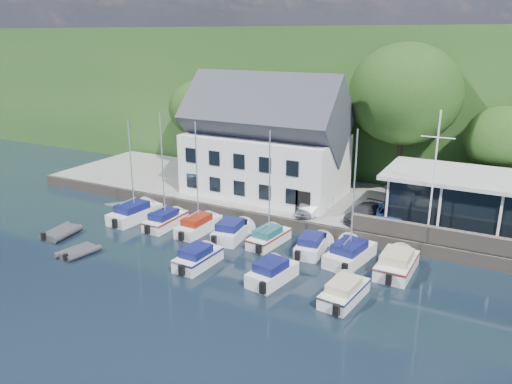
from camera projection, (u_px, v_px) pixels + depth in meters
ground at (245, 296)px, 30.25m from camera, size 180.00×180.00×0.00m
quay at (339, 205)px, 44.85m from camera, size 60.00×13.00×1.00m
quay_face at (313, 229)px, 39.37m from camera, size 60.00×0.30×1.00m
hillside at (432, 81)px, 80.10m from camera, size 160.00×75.00×16.00m
field_patch at (497, 28)px, 80.82m from camera, size 50.00×30.00×0.30m
harbor_building at (265, 147)px, 45.67m from camera, size 14.40×8.20×8.70m
club_pavilion at (473, 201)px, 37.92m from camera, size 13.20×7.20×4.10m
seawall at (479, 243)px, 34.03m from camera, size 18.00×0.50×1.20m
gangway at (134, 210)px, 45.20m from camera, size 1.20×6.00×1.40m
car_silver at (305, 208)px, 41.06m from camera, size 2.04×3.41×1.09m
car_white at (317, 205)px, 41.51m from camera, size 1.82×3.91×1.24m
car_dgrey at (364, 212)px, 39.77m from camera, size 2.57×4.51×1.23m
car_blue at (389, 214)px, 39.21m from camera, size 2.33×4.18×1.35m
flagpole at (434, 177)px, 34.83m from camera, size 2.24×0.20×9.35m
tree_0 at (200, 123)px, 55.79m from camera, size 6.91×6.91×9.44m
tree_1 at (234, 130)px, 52.72m from camera, size 6.65×6.65×9.09m
tree_2 at (312, 132)px, 48.44m from camera, size 7.48×7.48×10.22m
tree_3 at (402, 120)px, 44.89m from camera, size 9.97×9.97×13.63m
tree_4 at (500, 156)px, 42.42m from camera, size 6.25×6.25×8.54m
boat_r1_0 at (131, 166)px, 41.35m from camera, size 2.79×7.15×9.58m
boat_r1_1 at (163, 175)px, 39.95m from camera, size 1.92×6.06×8.80m
boat_r1_2 at (197, 180)px, 38.85m from camera, size 2.00×6.52×8.72m
boat_r1_3 at (232, 229)px, 38.64m from camera, size 2.82×5.78×1.52m
boat_r1_4 at (269, 191)px, 36.55m from camera, size 2.41×5.93×8.40m
boat_r1_5 at (312, 243)px, 36.24m from camera, size 2.48×5.65×1.39m
boat_r1_6 at (354, 198)px, 33.54m from camera, size 3.28×6.75×9.31m
boat_r1_7 at (397, 262)px, 33.08m from camera, size 2.41×6.23×1.57m
boat_r2_2 at (198, 256)px, 34.07m from camera, size 2.17×5.43×1.46m
boat_r2_3 at (272, 271)px, 31.89m from camera, size 2.78×5.57×1.50m
boat_r2_4 at (345, 290)px, 29.64m from camera, size 2.51×5.85×1.37m
dinghy_0 at (61, 231)px, 39.22m from camera, size 2.34×3.47×0.76m
dinghy_1 at (78, 251)px, 35.82m from camera, size 2.20×3.12×0.67m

